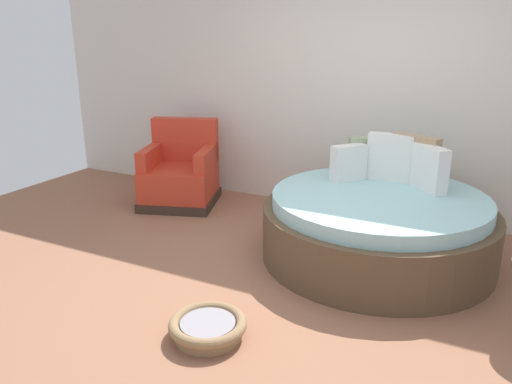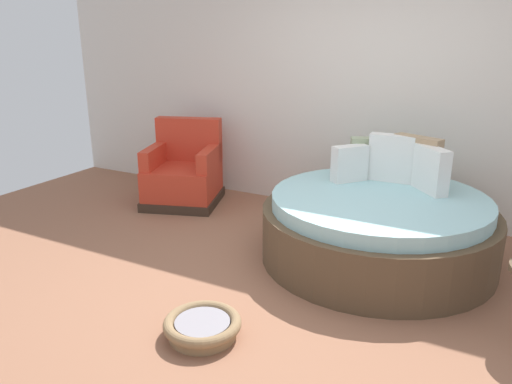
% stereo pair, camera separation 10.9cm
% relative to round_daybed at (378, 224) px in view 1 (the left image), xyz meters
% --- Properties ---
extents(ground_plane, '(8.00, 8.00, 0.02)m').
position_rel_round_daybed_xyz_m(ground_plane, '(-0.48, -0.86, -0.31)').
color(ground_plane, '#936047').
extents(back_wall, '(8.00, 0.12, 3.13)m').
position_rel_round_daybed_xyz_m(back_wall, '(-0.48, 1.15, 1.26)').
color(back_wall, silver).
rests_on(back_wall, ground_plane).
extents(round_daybed, '(1.98, 1.98, 1.02)m').
position_rel_round_daybed_xyz_m(round_daybed, '(0.00, 0.00, 0.00)').
color(round_daybed, brown).
rests_on(round_daybed, ground_plane).
extents(red_armchair, '(1.01, 1.01, 0.94)m').
position_rel_round_daybed_xyz_m(red_armchair, '(-2.37, 0.44, 0.03)').
color(red_armchair, '#38281E').
rests_on(red_armchair, ground_plane).
extents(pet_basket, '(0.51, 0.51, 0.13)m').
position_rel_round_daybed_xyz_m(pet_basket, '(-0.67, -1.70, -0.23)').
color(pet_basket, '#8E704C').
rests_on(pet_basket, ground_plane).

